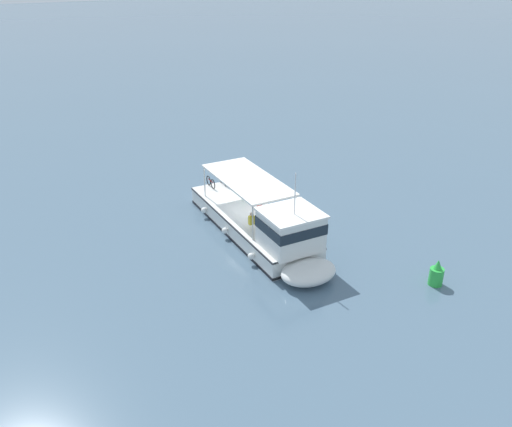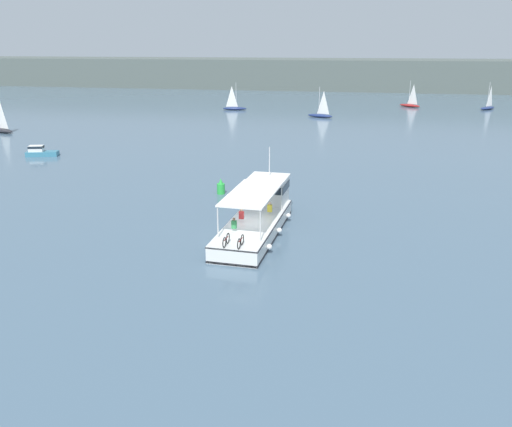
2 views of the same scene
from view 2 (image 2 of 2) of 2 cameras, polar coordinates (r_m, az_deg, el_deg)
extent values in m
plane|color=slate|center=(35.30, -0.82, -2.62)|extent=(400.00, 400.00, 0.00)
cube|color=#515B56|center=(161.58, 9.62, 15.06)|extent=(400.00, 28.00, 8.42)
cube|color=white|center=(35.41, -0.24, -1.60)|extent=(3.64, 10.92, 1.10)
ellipsoid|color=white|center=(41.14, 1.92, 1.25)|extent=(3.03, 2.32, 1.01)
cube|color=black|center=(35.57, -0.24, -2.28)|extent=(3.68, 10.92, 0.16)
cube|color=#2D2D33|center=(35.26, -0.24, -0.88)|extent=(3.70, 10.93, 0.10)
cube|color=white|center=(39.03, 1.37, 2.60)|extent=(2.82, 2.71, 1.90)
cube|color=#19232D|center=(38.94, 1.38, 3.07)|extent=(2.89, 2.75, 0.56)
cube|color=white|center=(38.77, 1.39, 4.04)|extent=(2.99, 2.88, 0.12)
cube|color=white|center=(34.20, -0.43, 2.25)|extent=(3.22, 6.82, 0.10)
cylinder|color=silver|center=(37.84, -1.18, 2.18)|extent=(0.08, 0.08, 2.00)
cylinder|color=silver|center=(37.24, 2.86, 1.89)|extent=(0.08, 0.08, 2.00)
cylinder|color=silver|center=(31.92, -4.27, -0.96)|extent=(0.08, 0.08, 2.00)
cylinder|color=silver|center=(31.20, 0.48, -1.37)|extent=(0.08, 0.08, 2.00)
cylinder|color=silver|center=(38.79, 1.50, 5.81)|extent=(0.06, 0.06, 2.20)
sphere|color=white|center=(38.21, 3.62, -0.22)|extent=(0.36, 0.36, 0.36)
sphere|color=white|center=(35.15, 2.61, -1.87)|extent=(0.36, 0.36, 0.36)
sphere|color=white|center=(32.32, 1.49, -3.71)|extent=(0.36, 0.36, 0.36)
torus|color=black|center=(31.12, -3.14, -2.77)|extent=(0.09, 0.66, 0.66)
torus|color=black|center=(30.50, -3.53, -3.22)|extent=(0.09, 0.66, 0.66)
cylinder|color=maroon|center=(30.77, -3.34, -2.78)|extent=(0.09, 0.70, 0.06)
torus|color=black|center=(30.88, -1.55, -2.92)|extent=(0.09, 0.66, 0.66)
torus|color=black|center=(30.26, -1.91, -3.38)|extent=(0.09, 0.66, 0.66)
cylinder|color=maroon|center=(30.52, -1.73, -2.94)|extent=(0.09, 0.70, 0.06)
cube|color=#338C4C|center=(33.06, -2.45, -1.23)|extent=(0.33, 0.23, 0.52)
sphere|color=#9E7051|center=(32.94, -2.46, -0.63)|extent=(0.20, 0.20, 0.20)
cube|color=red|center=(34.86, -1.63, -0.18)|extent=(0.33, 0.23, 0.52)
sphere|color=tan|center=(34.74, -1.64, 0.40)|extent=(0.20, 0.20, 0.20)
cube|color=yellow|center=(36.31, 1.54, 0.59)|extent=(0.33, 0.23, 0.52)
sphere|color=beige|center=(36.20, 1.54, 1.14)|extent=(0.20, 0.20, 0.20)
ellipsoid|color=maroon|center=(115.48, 16.71, 11.42)|extent=(4.67, 4.02, 0.60)
cylinder|color=silver|center=(115.38, 16.71, 12.77)|extent=(0.08, 0.08, 4.80)
pyramid|color=white|center=(114.98, 17.06, 12.56)|extent=(1.39, 1.08, 4.08)
ellipsoid|color=navy|center=(95.34, 7.14, 10.73)|extent=(4.99, 2.94, 0.60)
cylinder|color=silver|center=(95.15, 7.04, 12.36)|extent=(0.08, 0.08, 4.80)
pyramid|color=white|center=(94.86, 7.51, 12.14)|extent=(1.62, 0.63, 4.08)
ellipsoid|color=#232328|center=(86.83, -26.40, 8.26)|extent=(4.98, 3.01, 0.60)
pyramid|color=white|center=(86.07, -26.41, 9.81)|extent=(1.61, 0.66, 4.08)
ellipsoid|color=navy|center=(116.24, 24.32, 10.63)|extent=(4.13, 4.60, 0.60)
cylinder|color=silver|center=(115.72, 24.43, 11.94)|extent=(0.08, 0.08, 4.80)
pyramid|color=white|center=(116.51, 24.59, 11.80)|extent=(1.13, 1.35, 4.08)
cube|color=teal|center=(66.22, -22.64, 6.16)|extent=(3.82, 2.29, 0.56)
cube|color=white|center=(66.30, -23.23, 6.66)|extent=(1.85, 1.46, 0.70)
cube|color=#19232D|center=(66.26, -23.25, 6.81)|extent=(1.86, 1.49, 0.28)
ellipsoid|color=navy|center=(105.65, -2.38, 11.58)|extent=(4.96, 2.17, 0.60)
cylinder|color=silver|center=(105.35, -2.23, 13.04)|extent=(0.08, 0.08, 4.80)
pyramid|color=white|center=(105.42, -2.70, 12.87)|extent=(1.69, 0.34, 4.08)
cylinder|color=green|center=(45.51, -3.92, 2.76)|extent=(0.70, 0.70, 0.90)
cone|color=green|center=(45.33, -3.94, 3.61)|extent=(0.42, 0.42, 0.50)
camera|label=1|loc=(57.20, 19.88, 19.30)|focal=36.96mm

